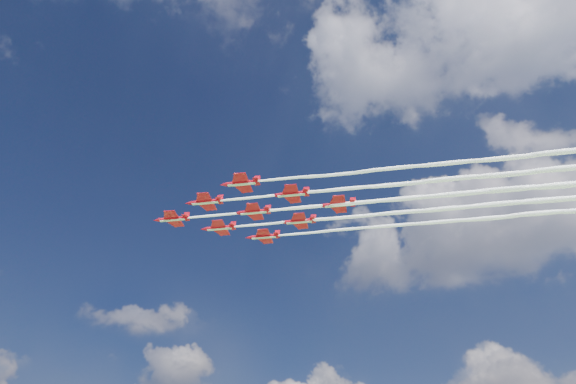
# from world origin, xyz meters

# --- Properties ---
(jet_lead) EXTENTS (110.47, 50.79, 2.38)m
(jet_lead) POSITION_xyz_m (30.18, 19.69, 77.52)
(jet_lead) COLOR red
(jet_row2_port) EXTENTS (110.47, 50.79, 2.38)m
(jet_row2_port) POSITION_xyz_m (42.56, 18.00, 77.52)
(jet_row2_port) COLOR red
(jet_row2_starb) EXTENTS (110.47, 50.79, 2.38)m
(jet_row2_starb) POSITION_xyz_m (37.34, 29.93, 77.52)
(jet_row2_starb) COLOR red
(jet_row3_port) EXTENTS (110.47, 50.79, 2.38)m
(jet_row3_port) POSITION_xyz_m (54.95, 16.30, 77.52)
(jet_row3_port) COLOR red
(jet_row3_centre) EXTENTS (110.47, 50.79, 2.38)m
(jet_row3_centre) POSITION_xyz_m (49.73, 28.24, 77.52)
(jet_row3_centre) COLOR red
(jet_row3_starb) EXTENTS (110.47, 50.79, 2.38)m
(jet_row3_starb) POSITION_xyz_m (44.51, 40.18, 77.52)
(jet_row3_starb) COLOR red
(jet_row4_port) EXTENTS (110.47, 50.79, 2.38)m
(jet_row4_port) POSITION_xyz_m (62.12, 26.54, 77.52)
(jet_row4_port) COLOR red
(jet_row4_starb) EXTENTS (110.47, 50.79, 2.38)m
(jet_row4_starb) POSITION_xyz_m (56.90, 38.48, 77.52)
(jet_row4_starb) COLOR red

